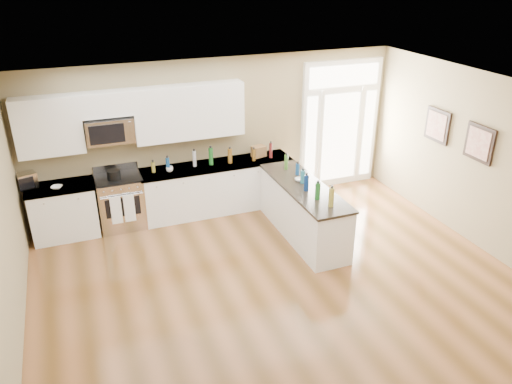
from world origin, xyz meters
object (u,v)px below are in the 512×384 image
(toaster_oven, at_px, (27,180))
(kitchen_range, at_px, (121,202))
(peninsula_cabinet, at_px, (303,212))
(stockpot, at_px, (114,174))

(toaster_oven, bearing_deg, kitchen_range, -22.19)
(peninsula_cabinet, xyz_separation_m, toaster_oven, (-4.28, 1.56, 0.63))
(stockpot, bearing_deg, peninsula_cabinet, -25.45)
(kitchen_range, height_order, stockpot, stockpot)
(stockpot, xyz_separation_m, toaster_oven, (-1.37, 0.18, 0.03))
(peninsula_cabinet, xyz_separation_m, kitchen_range, (-2.85, 1.45, 0.04))
(peninsula_cabinet, bearing_deg, kitchen_range, 153.03)
(peninsula_cabinet, distance_m, toaster_oven, 4.60)
(kitchen_range, relative_size, toaster_oven, 3.65)
(toaster_oven, bearing_deg, stockpot, -25.04)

